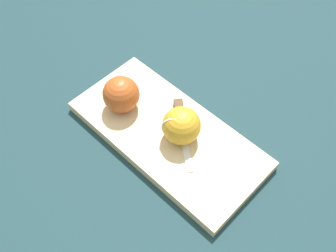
% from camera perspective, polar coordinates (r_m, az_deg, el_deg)
% --- Properties ---
extents(ground_plane, '(4.00, 4.00, 0.00)m').
position_cam_1_polar(ground_plane, '(0.85, 0.00, -1.70)').
color(ground_plane, '#193338').
extents(cutting_board, '(0.43, 0.20, 0.02)m').
position_cam_1_polar(cutting_board, '(0.84, 0.00, -1.25)').
color(cutting_board, '#D1B789').
rests_on(cutting_board, ground_plane).
extents(apple_half_left, '(0.08, 0.08, 0.08)m').
position_cam_1_polar(apple_half_left, '(0.84, -6.83, 4.59)').
color(apple_half_left, '#AD4C1E').
rests_on(apple_half_left, cutting_board).
extents(apple_half_right, '(0.08, 0.08, 0.08)m').
position_cam_1_polar(apple_half_right, '(0.79, 1.97, 0.03)').
color(apple_half_right, gold).
rests_on(apple_half_right, cutting_board).
extents(knife, '(0.15, 0.12, 0.02)m').
position_cam_1_polar(knife, '(0.84, 1.89, 0.99)').
color(knife, silver).
rests_on(knife, cutting_board).
extents(apple_slice, '(0.06, 0.06, 0.01)m').
position_cam_1_polar(apple_slice, '(0.85, 2.50, 1.31)').
color(apple_slice, beige).
rests_on(apple_slice, cutting_board).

